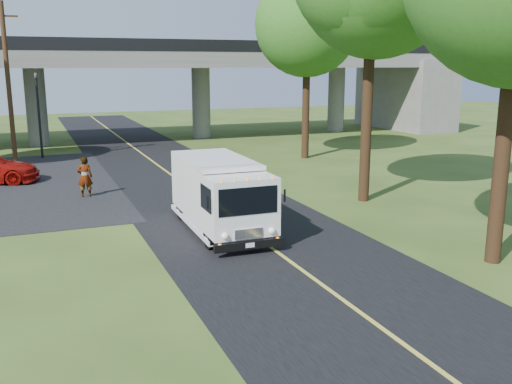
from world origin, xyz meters
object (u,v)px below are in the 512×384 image
traffic_signal (38,106)px  tree_right_far (312,17)px  utility_pole (8,83)px  step_van (220,193)px  pedestrian (85,177)px

traffic_signal → tree_right_far: 17.18m
utility_pole → step_van: (6.66, -16.99, -3.25)m
tree_right_far → step_van: (-10.04, -12.83, -6.96)m
step_van → pedestrian: 8.02m
traffic_signal → tree_right_far: (15.21, -6.16, 5.10)m
traffic_signal → pedestrian: (1.38, -11.93, -2.32)m
utility_pole → step_van: size_ratio=1.52×
step_van → pedestrian: (-3.78, 7.06, -0.46)m
utility_pole → pedestrian: bearing=-73.8°
step_van → pedestrian: size_ratio=3.34×
tree_right_far → pedestrian: size_ratio=6.22×
tree_right_far → step_van: tree_right_far is taller
utility_pole → tree_right_far: tree_right_far is taller
utility_pole → step_van: 18.54m
traffic_signal → pedestrian: traffic_signal is taller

